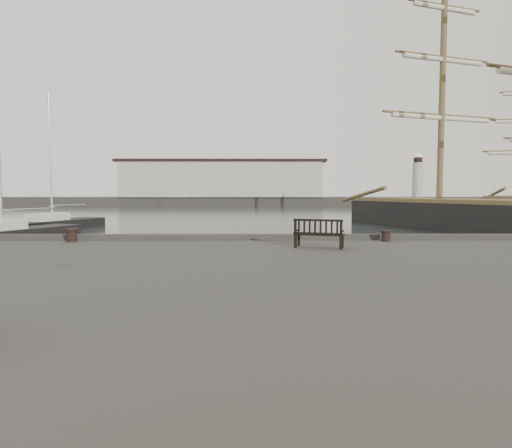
{
  "coord_description": "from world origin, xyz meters",
  "views": [
    {
      "loc": [
        -0.64,
        -15.03,
        3.12
      ],
      "look_at": [
        -0.54,
        -0.5,
        2.1
      ],
      "focal_mm": 32.0,
      "sensor_mm": 36.0,
      "label": 1
    }
  ],
  "objects": [
    {
      "name": "bench",
      "position": [
        1.2,
        -2.39,
        1.81
      ],
      "size": [
        1.45,
        0.89,
        0.79
      ],
      "rotation": [
        0.0,
        0.0,
        -0.33
      ],
      "color": "black",
      "rests_on": "quay"
    },
    {
      "name": "bollard_left",
      "position": [
        -6.35,
        -0.71,
        1.77
      ],
      "size": [
        0.5,
        0.5,
        0.41
      ],
      "primitive_type": "cylinder",
      "rotation": [
        0.0,
        0.0,
        -0.31
      ],
      "color": "black",
      "rests_on": "quay"
    },
    {
      "name": "yacht_c",
      "position": [
        -15.93,
        13.49,
        0.24
      ],
      "size": [
        5.89,
        10.17,
        13.38
      ],
      "rotation": [
        0.0,
        0.0,
        -0.38
      ],
      "color": "black",
      "rests_on": "ground"
    },
    {
      "name": "breakwater",
      "position": [
        -4.56,
        92.0,
        4.3
      ],
      "size": [
        140.0,
        9.5,
        12.2
      ],
      "color": "#383530",
      "rests_on": "ground"
    },
    {
      "name": "bollard_right",
      "position": [
        3.57,
        -0.69,
        1.74
      ],
      "size": [
        0.38,
        0.38,
        0.36
      ],
      "primitive_type": "cylinder",
      "rotation": [
        0.0,
        0.0,
        -0.12
      ],
      "color": "black",
      "rests_on": "quay"
    },
    {
      "name": "ground",
      "position": [
        0.0,
        0.0,
        0.0
      ],
      "size": [
        400.0,
        400.0,
        0.0
      ],
      "primitive_type": "plane",
      "color": "black",
      "rests_on": "ground"
    },
    {
      "name": "yacht_d",
      "position": [
        -17.08,
        23.1,
        0.23
      ],
      "size": [
        5.54,
        9.65,
        11.8
      ],
      "rotation": [
        0.0,
        0.0,
        -0.35
      ],
      "color": "black",
      "rests_on": "ground"
    }
  ]
}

